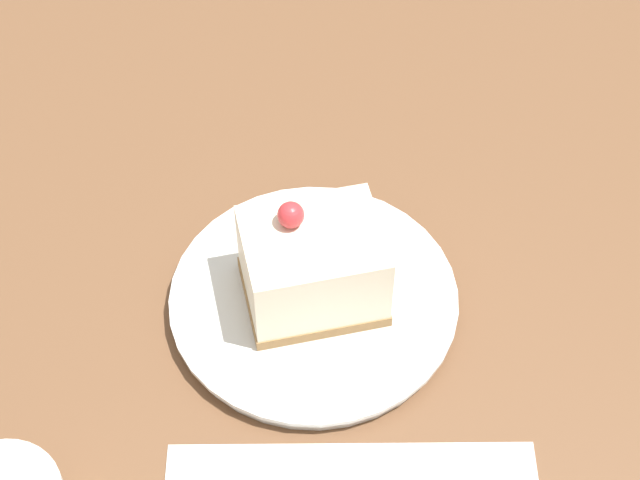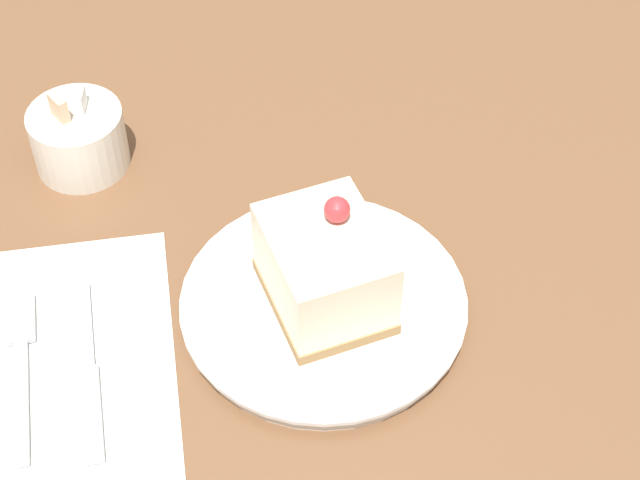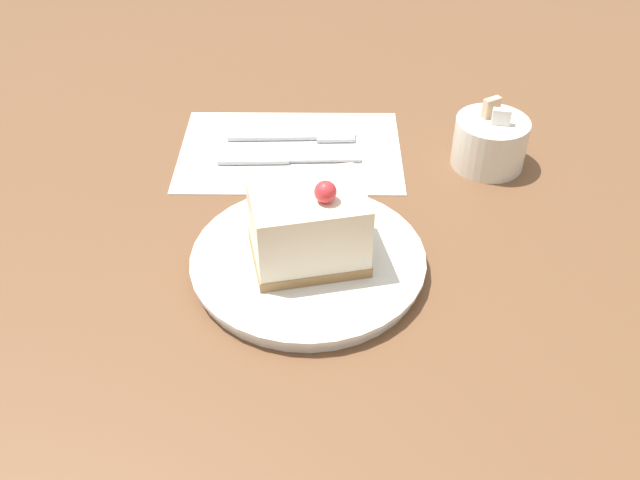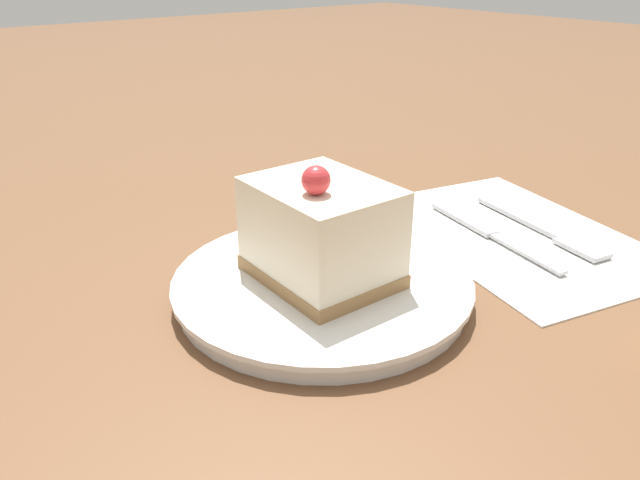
% 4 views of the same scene
% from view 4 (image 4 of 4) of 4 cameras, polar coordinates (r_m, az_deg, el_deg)
% --- Properties ---
extents(ground_plane, '(4.00, 4.00, 0.00)m').
position_cam_4_polar(ground_plane, '(0.51, -0.33, -2.60)').
color(ground_plane, brown).
extents(plate, '(0.22, 0.22, 0.02)m').
position_cam_4_polar(plate, '(0.46, 0.21, -4.13)').
color(plate, silver).
rests_on(plate, ground_plane).
extents(cake_slice, '(0.08, 0.10, 0.09)m').
position_cam_4_polar(cake_slice, '(0.44, 0.12, 0.73)').
color(cake_slice, '#9E7547').
rests_on(cake_slice, plate).
extents(napkin, '(0.23, 0.29, 0.00)m').
position_cam_4_polar(napkin, '(0.59, 17.37, 0.57)').
color(napkin, white).
rests_on(napkin, ground_plane).
extents(fork, '(0.05, 0.15, 0.00)m').
position_cam_4_polar(fork, '(0.60, 20.09, 0.78)').
color(fork, '#B2B2B7').
rests_on(fork, napkin).
extents(knife, '(0.04, 0.16, 0.00)m').
position_cam_4_polar(knife, '(0.59, 14.58, 1.03)').
color(knife, '#B2B2B7').
rests_on(knife, napkin).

